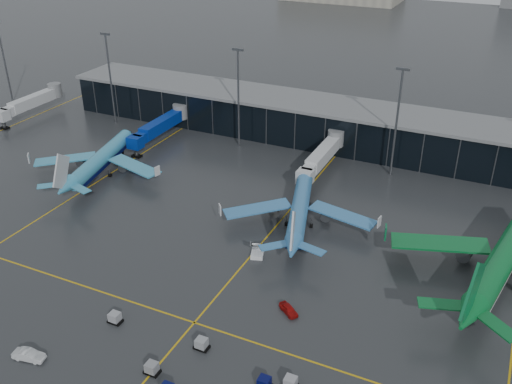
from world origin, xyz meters
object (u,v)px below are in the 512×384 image
at_px(airliner_arkefly, 100,150).
at_px(airliner_klm_near, 300,198).
at_px(service_van_red, 289,309).
at_px(mobile_airstair, 257,252).
at_px(airliner_aer_lingus, 508,243).
at_px(baggage_carts, 211,368).
at_px(service_van_white, 29,355).

bearing_deg(airliner_arkefly, airliner_klm_near, -14.35).
bearing_deg(airliner_arkefly, service_van_red, -38.26).
bearing_deg(mobile_airstair, airliner_aer_lingus, -2.02).
distance_m(airliner_klm_near, airliner_aer_lingus, 38.27).
bearing_deg(service_van_red, airliner_arkefly, 99.82).
bearing_deg(airliner_klm_near, mobile_airstair, -116.66).
relative_size(airliner_arkefly, baggage_carts, 1.09).
bearing_deg(airliner_aer_lingus, airliner_klm_near, -173.59).
distance_m(airliner_arkefly, service_van_white, 61.40).
bearing_deg(airliner_aer_lingus, service_van_red, -130.19).
distance_m(airliner_klm_near, mobile_airstair, 15.48).
bearing_deg(airliner_aer_lingus, service_van_white, -129.70).
distance_m(baggage_carts, service_van_red, 17.07).
relative_size(baggage_carts, service_van_white, 7.38).
bearing_deg(service_van_red, mobile_airstair, 77.70).
bearing_deg(baggage_carts, airliner_aer_lingus, 49.71).
distance_m(airliner_aer_lingus, baggage_carts, 53.55).
height_order(airliner_klm_near, service_van_white, airliner_klm_near).
xyz_separation_m(mobile_airstair, service_van_white, (-18.33, -37.59, 0.01)).
relative_size(baggage_carts, mobile_airstair, 9.33).
xyz_separation_m(airliner_aer_lingus, service_van_white, (-59.08, -49.41, -6.24)).
relative_size(airliner_klm_near, service_van_red, 9.25).
distance_m(airliner_aer_lingus, service_van_white, 77.28).
xyz_separation_m(airliner_aer_lingus, mobile_airstair, (-40.76, -11.82, -6.24)).
bearing_deg(service_van_white, airliner_aer_lingus, -61.43).
bearing_deg(service_van_white, service_van_red, -60.94).
relative_size(airliner_arkefly, service_van_white, 8.02).
xyz_separation_m(airliner_klm_near, service_van_white, (-20.93, -52.07, -4.83)).
bearing_deg(baggage_carts, airliner_klm_near, 94.98).
bearing_deg(airliner_klm_near, airliner_arkefly, 161.84).
xyz_separation_m(baggage_carts, service_van_red, (4.91, 16.34, -0.09)).
bearing_deg(baggage_carts, service_van_red, 73.26).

